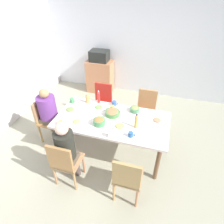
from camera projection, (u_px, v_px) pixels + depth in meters
name	position (u px, v px, depth m)	size (l,w,h in m)	color
ground_plane	(112.00, 150.00, 3.74)	(5.83, 5.83, 0.00)	#9E9E86
wall_back	(139.00, 46.00, 4.89)	(5.10, 0.12, 2.60)	silver
dining_table	(112.00, 123.00, 3.33)	(1.93, 0.97, 0.78)	silver
chair_0	(102.00, 101.00, 4.22)	(0.40, 0.40, 0.90)	red
chair_1	(65.00, 161.00, 2.88)	(0.40, 0.40, 0.90)	#A57D53
person_1	(66.00, 148.00, 2.84)	(0.30, 0.30, 1.19)	brown
chair_2	(128.00, 177.00, 2.66)	(0.40, 0.40, 0.90)	tan
chair_3	(46.00, 118.00, 3.75)	(0.40, 0.40, 0.90)	#AF7E48
person_3	(48.00, 110.00, 3.62)	(0.33, 0.33, 1.16)	brown
chair_4	(146.00, 109.00, 4.00)	(0.40, 0.40, 0.90)	#B37B55
plate_0	(120.00, 127.00, 3.11)	(0.26, 0.26, 0.04)	silver
plate_1	(70.00, 110.00, 3.48)	(0.26, 0.26, 0.04)	#ECE8C3
plate_2	(76.00, 122.00, 3.20)	(0.22, 0.22, 0.04)	white
plate_3	(99.00, 108.00, 3.54)	(0.24, 0.24, 0.04)	silver
plate_4	(157.00, 121.00, 3.23)	(0.24, 0.24, 0.04)	silver
bowl_0	(99.00, 121.00, 3.14)	(0.20, 0.20, 0.11)	#468955
bowl_1	(112.00, 113.00, 3.36)	(0.26, 0.26, 0.09)	#4A8244
bowl_2	(135.00, 109.00, 3.44)	(0.17, 0.17, 0.09)	#477C55
cup_0	(109.00, 134.00, 2.92)	(0.11, 0.07, 0.08)	white
cup_1	(121.00, 111.00, 3.40)	(0.12, 0.09, 0.09)	white
cup_2	(72.00, 101.00, 3.68)	(0.11, 0.08, 0.09)	#49925A
cup_3	(131.00, 134.00, 2.92)	(0.11, 0.07, 0.08)	#2B5B98
cup_4	(112.00, 108.00, 3.47)	(0.11, 0.08, 0.09)	#E0C14A
cup_5	(114.00, 103.00, 3.60)	(0.12, 0.08, 0.09)	#345B9D
cup_6	(61.00, 123.00, 3.13)	(0.11, 0.08, 0.09)	#ECC455
bottle_0	(136.00, 121.00, 3.04)	(0.06, 0.06, 0.26)	gold
bottle_1	(87.00, 98.00, 3.65)	(0.07, 0.07, 0.20)	tan
bottle_2	(99.00, 97.00, 3.64)	(0.05, 0.05, 0.25)	red
side_cabinet	(100.00, 76.00, 5.38)	(0.70, 0.44, 0.90)	#B57852
microwave	(99.00, 56.00, 5.04)	(0.48, 0.36, 0.28)	black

